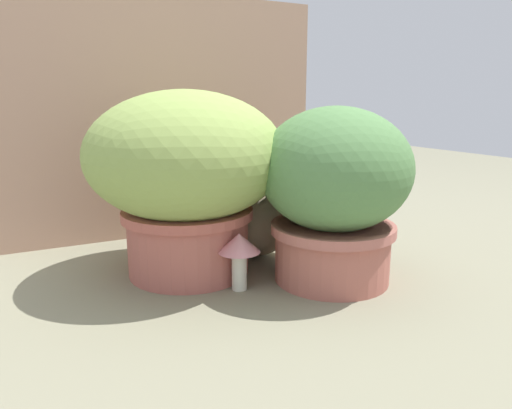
{
  "coord_description": "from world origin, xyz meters",
  "views": [
    {
      "loc": [
        -0.45,
        -1.02,
        0.46
      ],
      "look_at": [
        0.1,
        0.08,
        0.18
      ],
      "focal_mm": 32.96,
      "sensor_mm": 36.0,
      "label": 1
    }
  ],
  "objects_px": {
    "grass_planter": "(186,172)",
    "mushroom_ornament_pink": "(239,249)",
    "cat": "(257,216)",
    "leafy_planter": "(334,190)"
  },
  "relations": [
    {
      "from": "grass_planter",
      "to": "cat",
      "type": "xyz_separation_m",
      "value": [
        0.22,
        0.04,
        -0.15
      ]
    },
    {
      "from": "cat",
      "to": "mushroom_ornament_pink",
      "type": "height_order",
      "value": "cat"
    },
    {
      "from": "cat",
      "to": "mushroom_ornament_pink",
      "type": "bearing_deg",
      "value": -126.5
    },
    {
      "from": "grass_planter",
      "to": "leafy_planter",
      "type": "xyz_separation_m",
      "value": [
        0.31,
        -0.22,
        -0.04
      ]
    },
    {
      "from": "grass_planter",
      "to": "mushroom_ornament_pink",
      "type": "relative_size",
      "value": 3.6
    },
    {
      "from": "cat",
      "to": "leafy_planter",
      "type": "bearing_deg",
      "value": -71.01
    },
    {
      "from": "cat",
      "to": "mushroom_ornament_pink",
      "type": "distance_m",
      "value": 0.26
    },
    {
      "from": "cat",
      "to": "grass_planter",
      "type": "bearing_deg",
      "value": -170.62
    },
    {
      "from": "cat",
      "to": "mushroom_ornament_pink",
      "type": "relative_size",
      "value": 2.28
    },
    {
      "from": "grass_planter",
      "to": "mushroom_ornament_pink",
      "type": "distance_m",
      "value": 0.25
    }
  ]
}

